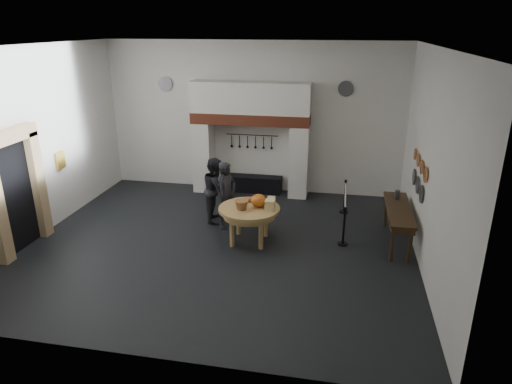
% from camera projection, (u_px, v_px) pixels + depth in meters
% --- Properties ---
extents(floor, '(9.00, 8.00, 0.02)m').
position_uv_depth(floor, '(220.00, 244.00, 10.84)').
color(floor, black).
rests_on(floor, ground).
extents(ceiling, '(9.00, 8.00, 0.02)m').
position_uv_depth(ceiling, '(214.00, 46.00, 9.28)').
color(ceiling, silver).
rests_on(ceiling, wall_back).
extents(wall_back, '(9.00, 0.02, 4.50)m').
position_uv_depth(wall_back, '(253.00, 118.00, 13.74)').
color(wall_back, silver).
rests_on(wall_back, floor).
extents(wall_front, '(9.00, 0.02, 4.50)m').
position_uv_depth(wall_front, '(141.00, 228.00, 6.38)').
color(wall_front, silver).
rests_on(wall_front, floor).
extents(wall_left, '(0.02, 8.00, 4.50)m').
position_uv_depth(wall_left, '(35.00, 143.00, 10.86)').
color(wall_left, silver).
rests_on(wall_left, floor).
extents(wall_right, '(0.02, 8.00, 4.50)m').
position_uv_depth(wall_right, '(431.00, 164.00, 9.26)').
color(wall_right, silver).
rests_on(wall_right, floor).
extents(chimney_pier_left, '(0.55, 0.70, 2.15)m').
position_uv_depth(chimney_pier_left, '(204.00, 156.00, 14.09)').
color(chimney_pier_left, silver).
rests_on(chimney_pier_left, floor).
extents(chimney_pier_right, '(0.55, 0.70, 2.15)m').
position_uv_depth(chimney_pier_right, '(299.00, 161.00, 13.57)').
color(chimney_pier_right, silver).
rests_on(chimney_pier_right, floor).
extents(hearth_brick_band, '(3.50, 0.72, 0.32)m').
position_uv_depth(hearth_brick_band, '(250.00, 118.00, 13.40)').
color(hearth_brick_band, '#9E442B').
rests_on(hearth_brick_band, chimney_pier_left).
extents(chimney_hood, '(3.50, 0.70, 0.90)m').
position_uv_depth(chimney_hood, '(250.00, 98.00, 13.19)').
color(chimney_hood, silver).
rests_on(chimney_hood, hearth_brick_band).
extents(iron_range, '(1.90, 0.45, 0.50)m').
position_uv_depth(iron_range, '(251.00, 184.00, 14.18)').
color(iron_range, black).
rests_on(iron_range, floor).
extents(utensil_rail, '(1.60, 0.02, 0.02)m').
position_uv_depth(utensil_rail, '(252.00, 135.00, 13.84)').
color(utensil_rail, black).
rests_on(utensil_rail, wall_back).
extents(door_recess, '(0.04, 1.10, 2.50)m').
position_uv_depth(door_recess, '(15.00, 197.00, 10.28)').
color(door_recess, black).
rests_on(door_recess, floor).
extents(door_jamb_far, '(0.22, 0.30, 2.60)m').
position_uv_depth(door_jamb_far, '(38.00, 185.00, 10.89)').
color(door_jamb_far, tan).
rests_on(door_jamb_far, floor).
extents(door_lintel, '(0.22, 1.70, 0.30)m').
position_uv_depth(door_lintel, '(7.00, 137.00, 9.78)').
color(door_lintel, tan).
rests_on(door_lintel, door_jamb_near).
extents(wall_plaque, '(0.05, 0.34, 0.44)m').
position_uv_depth(wall_plaque, '(61.00, 160.00, 11.81)').
color(wall_plaque, gold).
rests_on(wall_plaque, wall_left).
extents(work_table, '(1.58, 1.58, 0.07)m').
position_uv_depth(work_table, '(249.00, 209.00, 10.71)').
color(work_table, tan).
rests_on(work_table, floor).
extents(pumpkin, '(0.36, 0.36, 0.31)m').
position_uv_depth(pumpkin, '(258.00, 200.00, 10.70)').
color(pumpkin, orange).
rests_on(pumpkin, work_table).
extents(cheese_block_big, '(0.22, 0.22, 0.24)m').
position_uv_depth(cheese_block_big, '(270.00, 205.00, 10.52)').
color(cheese_block_big, '#D8C681').
rests_on(cheese_block_big, work_table).
extents(cheese_block_small, '(0.18, 0.18, 0.20)m').
position_uv_depth(cheese_block_small, '(271.00, 201.00, 10.81)').
color(cheese_block_small, '#D8C281').
rests_on(cheese_block_small, work_table).
extents(wicker_basket, '(0.35, 0.35, 0.22)m').
position_uv_depth(wicker_basket, '(242.00, 205.00, 10.55)').
color(wicker_basket, olive).
rests_on(wicker_basket, work_table).
extents(bread_loaf, '(0.31, 0.18, 0.13)m').
position_uv_depth(bread_loaf, '(248.00, 199.00, 11.02)').
color(bread_loaf, '#A45E3A').
rests_on(bread_loaf, work_table).
extents(visitor_near, '(0.66, 0.75, 1.74)m').
position_uv_depth(visitor_near, '(227.00, 195.00, 11.48)').
color(visitor_near, black).
rests_on(visitor_near, floor).
extents(visitor_far, '(0.79, 0.94, 1.70)m').
position_uv_depth(visitor_far, '(216.00, 189.00, 11.93)').
color(visitor_far, black).
rests_on(visitor_far, floor).
extents(side_table, '(0.55, 2.20, 0.06)m').
position_uv_depth(side_table, '(399.00, 209.00, 10.61)').
color(side_table, '#382814').
rests_on(side_table, floor).
extents(pewter_jug, '(0.12, 0.12, 0.22)m').
position_uv_depth(pewter_jug, '(397.00, 195.00, 11.11)').
color(pewter_jug, '#48494D').
rests_on(pewter_jug, side_table).
extents(copper_pan_a, '(0.03, 0.34, 0.34)m').
position_uv_depth(copper_pan_a, '(426.00, 175.00, 9.56)').
color(copper_pan_a, '#C6662D').
rests_on(copper_pan_a, wall_right).
extents(copper_pan_b, '(0.03, 0.32, 0.32)m').
position_uv_depth(copper_pan_b, '(422.00, 167.00, 10.06)').
color(copper_pan_b, '#C6662D').
rests_on(copper_pan_b, wall_right).
extents(copper_pan_c, '(0.03, 0.30, 0.30)m').
position_uv_depth(copper_pan_c, '(418.00, 160.00, 10.57)').
color(copper_pan_c, '#C6662D').
rests_on(copper_pan_c, wall_right).
extents(copper_pan_d, '(0.03, 0.28, 0.28)m').
position_uv_depth(copper_pan_d, '(415.00, 154.00, 11.08)').
color(copper_pan_d, '#C6662D').
rests_on(copper_pan_d, wall_right).
extents(pewter_plate_left, '(0.03, 0.40, 0.40)m').
position_uv_depth(pewter_plate_left, '(421.00, 194.00, 9.92)').
color(pewter_plate_left, '#4C4C51').
rests_on(pewter_plate_left, wall_right).
extents(pewter_plate_mid, '(0.03, 0.40, 0.40)m').
position_uv_depth(pewter_plate_mid, '(417.00, 185.00, 10.47)').
color(pewter_plate_mid, '#4C4C51').
rests_on(pewter_plate_mid, wall_right).
extents(pewter_plate_right, '(0.03, 0.40, 0.40)m').
position_uv_depth(pewter_plate_right, '(414.00, 177.00, 11.02)').
color(pewter_plate_right, '#4C4C51').
rests_on(pewter_plate_right, wall_right).
extents(pewter_plate_back_left, '(0.44, 0.03, 0.44)m').
position_uv_depth(pewter_plate_back_left, '(165.00, 84.00, 13.86)').
color(pewter_plate_back_left, '#4C4C51').
rests_on(pewter_plate_back_left, wall_back).
extents(pewter_plate_back_right, '(0.44, 0.03, 0.44)m').
position_uv_depth(pewter_plate_back_right, '(346.00, 89.00, 12.90)').
color(pewter_plate_back_right, '#4C4C51').
rests_on(pewter_plate_back_right, wall_back).
extents(barrier_post_near, '(0.05, 0.05, 0.90)m').
position_uv_depth(barrier_post_near, '(344.00, 227.00, 10.68)').
color(barrier_post_near, black).
rests_on(barrier_post_near, floor).
extents(barrier_post_far, '(0.05, 0.05, 0.90)m').
position_uv_depth(barrier_post_far, '(345.00, 197.00, 12.52)').
color(barrier_post_far, black).
rests_on(barrier_post_far, floor).
extents(barrier_rope, '(0.04, 2.00, 0.04)m').
position_uv_depth(barrier_rope, '(345.00, 196.00, 11.46)').
color(barrier_rope, silver).
rests_on(barrier_rope, barrier_post_near).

